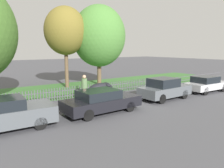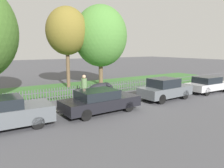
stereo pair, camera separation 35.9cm
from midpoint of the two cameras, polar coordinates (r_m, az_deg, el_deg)
The scene contains 12 objects.
ground_plane at distance 14.72m, azimuth 2.35°, elevation -4.69°, with size 120.00×120.00×0.00m, color #4C4C51.
kerb_stone at distance 14.78m, azimuth 2.12°, elevation -4.38°, with size 34.77×0.20×0.12m, color #B2ADA3.
grass_strip at distance 20.11m, azimuth -8.83°, elevation -0.98°, with size 34.77×6.94×0.01m, color #3D7033.
park_fence at distance 17.04m, azimuth -3.72°, elevation -1.26°, with size 34.77×0.05×0.88m.
parked_car_silver_hatchback at distance 10.74m, azimuth -27.44°, elevation -7.03°, with size 4.33×1.92×1.44m.
parked_car_black_saloon at distance 12.18m, azimuth -3.70°, elevation -4.43°, with size 4.46×1.92×1.30m.
parked_car_navy_estate at distance 15.73m, azimuth 12.92°, elevation -1.19°, with size 3.95×1.83×1.51m.
parked_car_red_compact at distance 19.46m, azimuth 22.87°, elevation 0.04°, with size 4.01×1.80×1.31m.
covered_motorcycle at distance 15.81m, azimuth -3.43°, elevation -1.21°, with size 2.08×0.95×1.10m.
tree_behind_motorcycle at distance 20.32m, azimuth -12.61°, elevation 13.35°, with size 3.71×3.71×7.22m.
tree_mid_park at distance 21.43m, azimuth -3.94°, elevation 12.35°, with size 5.09×5.09×7.64m.
pedestrian_near_fence at distance 14.41m, azimuth -7.92°, elevation -0.82°, with size 0.50×0.50×1.85m.
Camera 1 is at (-8.81, -11.25, 3.55)m, focal length 35.00 mm.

